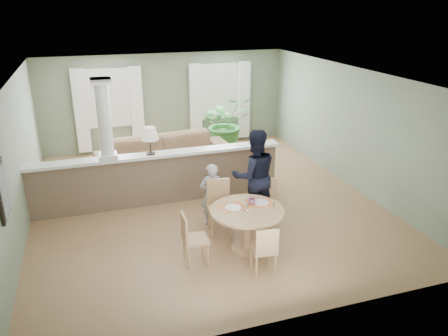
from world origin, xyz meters
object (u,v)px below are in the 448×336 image
object	(u,v)px
sofa	(166,158)
chair_near	(265,248)
dining_table	(247,217)
child_person	(211,194)
chair_far_man	(265,200)
chair_far_boy	(219,203)
man_person	(254,176)
chair_side	(191,237)
houseplant	(226,123)

from	to	relation	value
sofa	chair_near	bearing A→B (deg)	-86.45
dining_table	child_person	distance (m)	1.13
sofa	chair_near	distance (m)	4.60
chair_near	child_person	world-z (taller)	child_person
dining_table	chair_far_man	distance (m)	1.02
chair_far_boy	man_person	bearing A→B (deg)	21.73
dining_table	chair_far_boy	distance (m)	0.83
chair_side	man_person	distance (m)	1.95
sofa	man_person	size ratio (longest dim) A/B	1.78
chair_far_man	child_person	distance (m)	1.04
houseplant	chair_far_boy	world-z (taller)	houseplant
chair_far_boy	sofa	bearing A→B (deg)	104.74
man_person	child_person	bearing A→B (deg)	-1.71
chair_far_man	man_person	world-z (taller)	man_person
chair_side	dining_table	bearing A→B (deg)	-81.47
chair_far_boy	chair_far_man	xyz separation A→B (m)	(0.91, -0.03, -0.04)
chair_near	child_person	bearing A→B (deg)	-74.49
houseplant	chair_side	bearing A→B (deg)	-113.55
chair_side	man_person	size ratio (longest dim) A/B	0.48
chair_far_boy	chair_near	world-z (taller)	chair_far_boy
houseplant	chair_near	world-z (taller)	houseplant
sofa	child_person	distance (m)	2.71
chair_far_man	chair_near	distance (m)	1.68
houseplant	dining_table	bearing A→B (deg)	-104.45
houseplant	man_person	size ratio (longest dim) A/B	0.85
chair_far_boy	dining_table	bearing A→B (deg)	-66.39
chair_side	chair_far_man	bearing A→B (deg)	-60.89
chair_far_boy	chair_side	bearing A→B (deg)	-123.14
chair_far_boy	chair_side	distance (m)	1.20
man_person	houseplant	bearing A→B (deg)	-96.48
chair_near	child_person	xyz separation A→B (m)	(-0.32, 1.87, 0.15)
houseplant	chair_far_man	distance (m)	4.63
chair_far_man	chair_near	xyz separation A→B (m)	(-0.66, -1.54, -0.04)
chair_far_boy	chair_side	xyz separation A→B (m)	(-0.77, -0.92, -0.06)
chair_far_man	chair_side	distance (m)	1.90
chair_near	chair_side	bearing A→B (deg)	-26.60
chair_side	chair_near	bearing A→B (deg)	-121.54
houseplant	chair_far_boy	size ratio (longest dim) A/B	1.58
man_person	chair_far_boy	bearing A→B (deg)	19.83
houseplant	child_person	xyz separation A→B (m)	(-1.68, -4.24, -0.17)
chair_far_boy	man_person	distance (m)	0.87
sofa	child_person	size ratio (longest dim) A/B	2.67
dining_table	child_person	world-z (taller)	child_person
houseplant	chair_far_boy	bearing A→B (deg)	-109.58
dining_table	man_person	distance (m)	1.17
sofa	chair_side	distance (m)	3.92
sofa	chair_side	bearing A→B (deg)	-99.85
houseplant	chair_near	xyz separation A→B (m)	(-1.37, -6.11, -0.32)
chair_far_boy	man_person	world-z (taller)	man_person
sofa	chair_side	size ratio (longest dim) A/B	3.73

